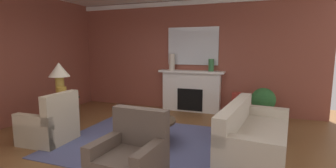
# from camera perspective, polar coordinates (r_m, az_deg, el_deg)

# --- Properties ---
(ground_plane) EXTENTS (8.52, 8.52, 0.00)m
(ground_plane) POSITION_cam_1_polar(r_m,az_deg,el_deg) (4.70, -6.09, -13.76)
(ground_plane) COLOR brown
(wall_fireplace) EXTENTS (7.15, 0.12, 3.05)m
(wall_fireplace) POSITION_cam_1_polar(r_m,az_deg,el_deg) (7.14, 4.33, 6.31)
(wall_fireplace) COLOR brown
(wall_fireplace) RESTS_ON ground_plane
(wall_window) EXTENTS (0.12, 6.40, 3.05)m
(wall_window) POSITION_cam_1_polar(r_m,az_deg,el_deg) (6.76, -31.46, 5.04)
(wall_window) COLOR brown
(wall_window) RESTS_ON ground_plane
(crown_moulding) EXTENTS (7.15, 0.08, 0.12)m
(crown_moulding) POSITION_cam_1_polar(r_m,az_deg,el_deg) (7.16, 4.27, 17.91)
(crown_moulding) COLOR white
(area_rug) EXTENTS (3.25, 2.63, 0.01)m
(area_rug) POSITION_cam_1_polar(r_m,az_deg,el_deg) (4.82, -4.34, -13.11)
(area_rug) COLOR #4C517A
(area_rug) RESTS_ON ground_plane
(fireplace) EXTENTS (1.80, 0.35, 1.14)m
(fireplace) POSITION_cam_1_polar(r_m,az_deg,el_deg) (6.99, 5.27, -1.83)
(fireplace) COLOR white
(fireplace) RESTS_ON ground_plane
(mantel_mirror) EXTENTS (1.41, 0.04, 1.02)m
(mantel_mirror) POSITION_cam_1_polar(r_m,az_deg,el_deg) (7.00, 5.66, 8.56)
(mantel_mirror) COLOR silver
(sofa) EXTENTS (1.13, 2.19, 0.85)m
(sofa) POSITION_cam_1_polar(r_m,az_deg,el_deg) (4.41, 18.81, -11.52)
(sofa) COLOR beige
(sofa) RESTS_ON ground_plane
(armchair_near_window) EXTENTS (0.82, 0.82, 0.95)m
(armchair_near_window) POSITION_cam_1_polar(r_m,az_deg,el_deg) (5.24, -25.26, -8.65)
(armchair_near_window) COLOR #C1B293
(armchair_near_window) RESTS_ON ground_plane
(armchair_facing_fireplace) EXTENTS (0.85, 0.85, 0.95)m
(armchair_facing_fireplace) POSITION_cam_1_polar(r_m,az_deg,el_deg) (3.41, -8.58, -17.03)
(armchair_facing_fireplace) COLOR brown
(armchair_facing_fireplace) RESTS_ON ground_plane
(coffee_table) EXTENTS (1.00, 1.00, 0.45)m
(coffee_table) POSITION_cam_1_polar(r_m,az_deg,el_deg) (4.71, -4.39, -9.37)
(coffee_table) COLOR #3D2D1E
(coffee_table) RESTS_ON ground_plane
(side_table) EXTENTS (0.56, 0.56, 0.70)m
(side_table) POSITION_cam_1_polar(r_m,az_deg,el_deg) (5.94, -23.04, -5.65)
(side_table) COLOR #3D2D1E
(side_table) RESTS_ON ground_plane
(table_lamp) EXTENTS (0.44, 0.44, 0.75)m
(table_lamp) POSITION_cam_1_polar(r_m,az_deg,el_deg) (5.81, -23.50, 2.28)
(table_lamp) COLOR #B28E38
(table_lamp) RESTS_ON side_table
(vase_on_side_table) EXTENTS (0.20, 0.20, 0.25)m
(vase_on_side_table) POSITION_cam_1_polar(r_m,az_deg,el_deg) (5.67, -23.00, -1.89)
(vase_on_side_table) COLOR #B7892D
(vase_on_side_table) RESTS_ON side_table
(vase_mantel_right) EXTENTS (0.15, 0.15, 0.33)m
(vase_mantel_right) POSITION_cam_1_polar(r_m,az_deg,el_deg) (6.73, 9.79, 4.25)
(vase_mantel_right) COLOR #33703D
(vase_mantel_right) RESTS_ON fireplace
(vase_tall_corner) EXTENTS (0.29, 0.29, 0.65)m
(vase_tall_corner) POSITION_cam_1_polar(r_m,az_deg,el_deg) (6.53, 15.43, -4.75)
(vase_tall_corner) COLOR #9E3328
(vase_tall_corner) RESTS_ON ground_plane
(vase_mantel_left) EXTENTS (0.16, 0.16, 0.45)m
(vase_mantel_left) POSITION_cam_1_polar(r_m,az_deg,el_deg) (7.00, 0.88, 5.03)
(vase_mantel_left) COLOR beige
(vase_mantel_left) RESTS_ON fireplace
(book_red_cover) EXTENTS (0.25, 0.22, 0.04)m
(book_red_cover) POSITION_cam_1_polar(r_m,az_deg,el_deg) (4.67, -5.40, -7.79)
(book_red_cover) COLOR tan
(book_red_cover) RESTS_ON coffee_table
(book_art_folio) EXTENTS (0.29, 0.24, 0.04)m
(book_art_folio) POSITION_cam_1_polar(r_m,az_deg,el_deg) (4.77, -2.95, -6.87)
(book_art_folio) COLOR tan
(book_art_folio) RESTS_ON coffee_table
(potted_plant) EXTENTS (0.56, 0.56, 0.83)m
(potted_plant) POSITION_cam_1_polar(r_m,az_deg,el_deg) (6.30, 20.80, -3.91)
(potted_plant) COLOR #A8754C
(potted_plant) RESTS_ON ground_plane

